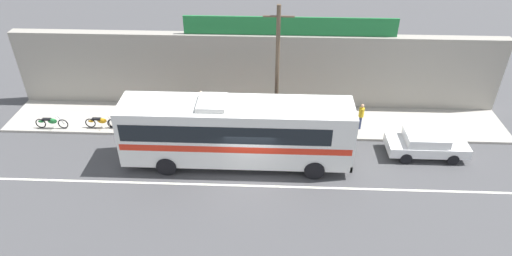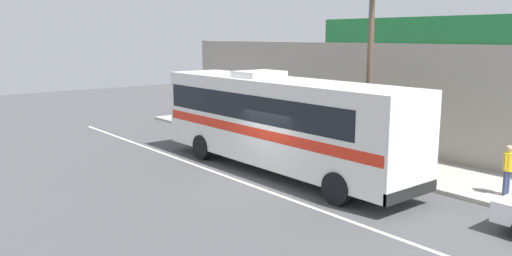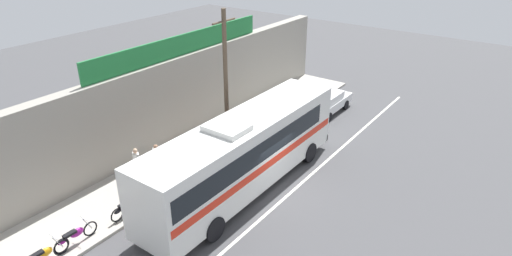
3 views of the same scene
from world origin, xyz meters
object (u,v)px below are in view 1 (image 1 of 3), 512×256
object	(u,v)px
motorcycle_green	(51,122)
pedestrian_by_curb	(361,114)
motorcycle_purple	(163,124)
parked_car	(426,144)
motorcycle_blue	(123,122)
pedestrian_near_shop	(214,105)
pedestrian_far_right	(202,101)
utility_pole	(277,72)
intercity_bus	(235,130)
motorcycle_orange	(101,122)

from	to	relation	value
motorcycle_green	pedestrian_by_curb	xyz separation A→B (m)	(18.26, 0.80, 0.51)
motorcycle_purple	parked_car	bearing A→B (deg)	-6.18
motorcycle_blue	motorcycle_green	bearing A→B (deg)	-177.11
parked_car	pedestrian_near_shop	size ratio (longest dim) A/B	2.56
motorcycle_purple	pedestrian_near_shop	world-z (taller)	pedestrian_near_shop
motorcycle_blue	pedestrian_far_right	xyz separation A→B (m)	(4.47, 1.66, 0.55)
utility_pole	motorcycle_blue	world-z (taller)	utility_pole
parked_car	motorcycle_purple	bearing A→B (deg)	173.82
intercity_bus	parked_car	distance (m)	10.43
utility_pole	motorcycle_purple	xyz separation A→B (m)	(-6.60, 0.03, -3.52)
pedestrian_by_curb	utility_pole	bearing A→B (deg)	-171.32
motorcycle_orange	pedestrian_far_right	size ratio (longest dim) A/B	1.15
utility_pole	pedestrian_far_right	world-z (taller)	utility_pole
pedestrian_far_right	utility_pole	bearing A→B (deg)	-21.96
intercity_bus	motorcycle_green	distance (m)	11.56
motorcycle_green	motorcycle_blue	world-z (taller)	same
motorcycle_green	intercity_bus	bearing A→B (deg)	-13.29
motorcycle_green	pedestrian_near_shop	world-z (taller)	pedestrian_near_shop
parked_car	utility_pole	xyz separation A→B (m)	(-8.18, 1.57, 3.34)
motorcycle_blue	motorcycle_purple	bearing A→B (deg)	-3.46
utility_pole	motorcycle_orange	bearing A→B (deg)	179.32
utility_pole	pedestrian_far_right	size ratio (longest dim) A/B	4.53
motorcycle_green	pedestrian_far_right	bearing A→B (deg)	12.13
pedestrian_near_shop	parked_car	bearing A→B (deg)	-13.93
motorcycle_blue	pedestrian_by_curb	bearing A→B (deg)	2.40
utility_pole	motorcycle_purple	distance (m)	7.47
utility_pole	motorcycle_purple	size ratio (longest dim) A/B	4.04
motorcycle_orange	motorcycle_blue	distance (m)	1.33
intercity_bus	motorcycle_purple	world-z (taller)	intercity_bus
intercity_bus	pedestrian_far_right	distance (m)	5.21
intercity_bus	motorcycle_purple	xyz separation A→B (m)	(-4.48, 2.70, -1.50)
intercity_bus	utility_pole	distance (m)	3.96
parked_car	motorcycle_blue	xyz separation A→B (m)	(-17.20, 1.75, -0.17)
parked_car	utility_pole	bearing A→B (deg)	169.12
motorcycle_purple	motorcycle_orange	bearing A→B (deg)	178.56
motorcycle_purple	pedestrian_near_shop	distance (m)	3.24
motorcycle_green	pedestrian_by_curb	distance (m)	18.28
motorcycle_purple	pedestrian_near_shop	bearing A→B (deg)	24.94
intercity_bus	pedestrian_near_shop	bearing A→B (deg)	111.44
parked_car	pedestrian_by_curb	size ratio (longest dim) A/B	2.63
intercity_bus	motorcycle_blue	xyz separation A→B (m)	(-6.91, 2.85, -1.50)
pedestrian_near_shop	utility_pole	bearing A→B (deg)	-20.36
motorcycle_purple	pedestrian_by_curb	distance (m)	11.62
utility_pole	motorcycle_purple	world-z (taller)	utility_pole
motorcycle_purple	motorcycle_green	size ratio (longest dim) A/B	0.96
motorcycle_blue	pedestrian_by_curb	size ratio (longest dim) A/B	1.15
pedestrian_far_right	pedestrian_by_curb	bearing A→B (deg)	-6.41
intercity_bus	parked_car	xyz separation A→B (m)	(10.29, 1.10, -1.33)
utility_pole	parked_car	bearing A→B (deg)	-10.88
motorcycle_blue	pedestrian_by_curb	world-z (taller)	pedestrian_by_curb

